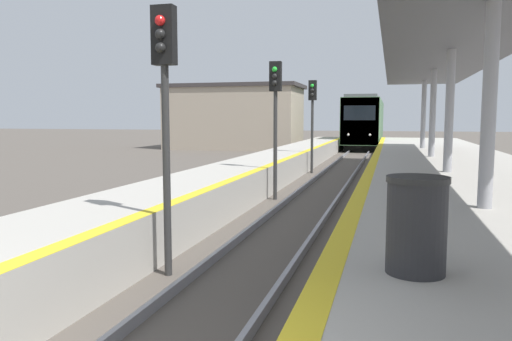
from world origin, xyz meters
The scene contains 7 objects.
train centered at (0.00, 43.43, 2.19)m, with size 2.80×17.83×4.30m.
signal_near centered at (-1.19, 4.97, 2.98)m, with size 0.36×0.31×4.25m.
signal_mid centered at (-1.21, 12.79, 2.98)m, with size 0.36×0.31×4.25m.
signal_far centered at (-1.27, 20.61, 2.98)m, with size 0.36×0.31×4.25m.
station_canopy centered at (3.84, 13.16, 4.51)m, with size 3.78×30.36×3.71m.
trash_bin centered at (2.51, 2.92, 1.47)m, with size 0.62×0.62×0.98m.
station_building centered at (-10.39, 37.53, 2.66)m, with size 11.22×5.92×5.28m.
Camera 1 is at (2.24, -2.24, 2.53)m, focal length 35.00 mm.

